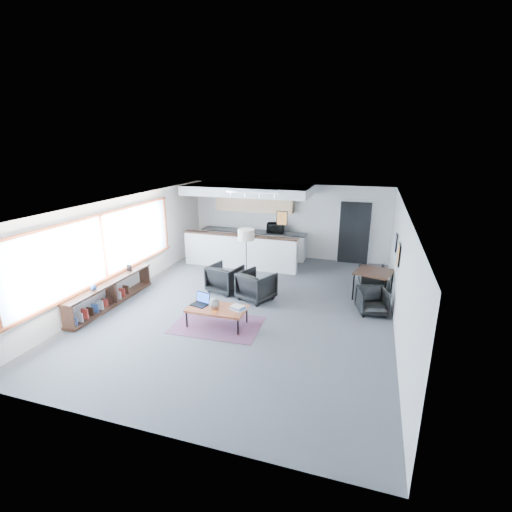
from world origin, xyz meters
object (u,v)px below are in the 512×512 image
(armchair_right, at_px, (256,284))
(microwave, at_px, (275,227))
(coffee_table, at_px, (217,309))
(laptop, at_px, (201,301))
(dining_chair_far, at_px, (372,278))
(book_stack, at_px, (238,308))
(ceramic_pot, at_px, (214,303))
(dining_table, at_px, (374,274))
(dining_chair_near, at_px, (372,302))
(armchair_left, at_px, (225,277))
(floor_lamp, at_px, (246,237))

(armchair_right, distance_m, microwave, 3.81)
(coffee_table, bearing_deg, laptop, 169.26)
(armchair_right, relative_size, dining_chair_far, 1.40)
(book_stack, bearing_deg, coffee_table, -174.02)
(ceramic_pot, relative_size, dining_chair_far, 0.39)
(dining_table, relative_size, dining_chair_near, 1.87)
(dining_chair_near, bearing_deg, book_stack, -167.01)
(armchair_right, bearing_deg, microwave, -58.93)
(coffee_table, height_order, book_stack, book_stack)
(dining_table, bearing_deg, ceramic_pot, -141.54)
(dining_chair_far, bearing_deg, armchair_left, 11.95)
(floor_lamp, xyz_separation_m, dining_table, (3.51, 0.05, -0.74))
(coffee_table, bearing_deg, armchair_right, 75.54)
(coffee_table, height_order, dining_table, dining_table)
(laptop, bearing_deg, armchair_right, 76.15)
(dining_chair_near, height_order, microwave, microwave)
(armchair_right, bearing_deg, book_stack, 116.74)
(dining_chair_far, height_order, microwave, microwave)
(armchair_left, relative_size, dining_table, 0.76)
(book_stack, relative_size, microwave, 0.64)
(coffee_table, bearing_deg, ceramic_pot, -156.86)
(floor_lamp, bearing_deg, laptop, -94.99)
(coffee_table, distance_m, book_stack, 0.50)
(floor_lamp, bearing_deg, coffee_table, -85.73)
(floor_lamp, bearing_deg, dining_chair_near, -14.38)
(ceramic_pot, xyz_separation_m, dining_table, (3.37, 2.68, 0.14))
(dining_table, bearing_deg, armchair_left, -169.56)
(book_stack, xyz_separation_m, microwave, (-0.54, 5.30, 0.66))
(coffee_table, height_order, dining_chair_near, dining_chair_near)
(laptop, distance_m, ceramic_pot, 0.38)
(armchair_right, relative_size, microwave, 1.41)
(coffee_table, xyz_separation_m, armchair_right, (0.41, 1.64, 0.02))
(dining_chair_near, distance_m, microwave, 5.04)
(microwave, bearing_deg, armchair_right, -90.64)
(laptop, bearing_deg, dining_chair_near, 37.51)
(armchair_right, height_order, floor_lamp, floor_lamp)
(laptop, distance_m, microwave, 5.33)
(armchair_left, xyz_separation_m, dining_table, (3.91, 0.72, 0.27))
(dining_table, bearing_deg, armchair_right, -160.82)
(dining_chair_near, bearing_deg, dining_table, 72.68)
(coffee_table, relative_size, armchair_left, 1.58)
(ceramic_pot, relative_size, book_stack, 0.62)
(dining_chair_near, bearing_deg, armchair_right, 163.93)
(ceramic_pot, distance_m, armchair_left, 2.03)
(ceramic_pot, bearing_deg, dining_table, 38.46)
(book_stack, height_order, dining_chair_near, dining_chair_near)
(laptop, height_order, book_stack, laptop)
(book_stack, bearing_deg, ceramic_pot, -172.13)
(coffee_table, distance_m, dining_chair_near, 3.73)
(ceramic_pot, relative_size, microwave, 0.40)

